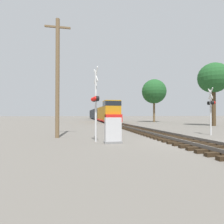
{
  "coord_description": "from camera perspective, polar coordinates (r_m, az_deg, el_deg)",
  "views": [
    {
      "loc": [
        -6.17,
        -9.33,
        1.65
      ],
      "look_at": [
        -2.1,
        12.02,
        1.98
      ],
      "focal_mm": 28.0,
      "sensor_mm": 36.0,
      "label": 1
    }
  ],
  "objects": [
    {
      "name": "crossing_signal_near",
      "position": [
        10.62,
        -5.47,
        3.83
      ],
      "size": [
        0.45,
        1.01,
        4.49
      ],
      "rotation": [
        0.0,
        0.0,
        -1.42
      ],
      "color": "silver",
      "rests_on": "ground"
    },
    {
      "name": "crossing_signal_far",
      "position": [
        16.14,
        29.59,
        1.68
      ],
      "size": [
        0.6,
        1.0,
        3.8
      ],
      "rotation": [
        0.0,
        0.0,
        1.23
      ],
      "color": "silver",
      "rests_on": "ground"
    },
    {
      "name": "utility_pole",
      "position": [
        13.37,
        -17.37,
        11.11
      ],
      "size": [
        1.8,
        0.28,
        8.57
      ],
      "color": "brown",
      "rests_on": "ground"
    },
    {
      "name": "tree_mid_background",
      "position": [
        40.55,
        13.56,
        6.51
      ],
      "size": [
        5.42,
        5.42,
        9.59
      ],
      "color": "brown",
      "rests_on": "ground"
    },
    {
      "name": "ground_plane",
      "position": [
        11.31,
        22.72,
        -9.2
      ],
      "size": [
        400.0,
        400.0,
        0.0
      ],
      "primitive_type": "plane",
      "color": "#666059"
    },
    {
      "name": "rail_track_bed",
      "position": [
        11.29,
        22.72,
        -8.52
      ],
      "size": [
        2.6,
        160.0,
        0.31
      ],
      "color": "black",
      "rests_on": "ground"
    },
    {
      "name": "freight_train",
      "position": [
        53.75,
        -4.21,
        -0.65
      ],
      "size": [
        3.0,
        48.38,
        4.32
      ],
      "color": "#B77A14",
      "rests_on": "ground"
    },
    {
      "name": "tree_far_right",
      "position": [
        30.04,
        30.21,
        9.48
      ],
      "size": [
        4.37,
        4.37,
        9.26
      ],
      "color": "#473521",
      "rests_on": "ground"
    },
    {
      "name": "relay_cabinet",
      "position": [
        10.17,
        0.31,
        -6.06
      ],
      "size": [
        1.02,
        0.5,
        1.48
      ],
      "color": "slate",
      "rests_on": "ground"
    }
  ]
}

